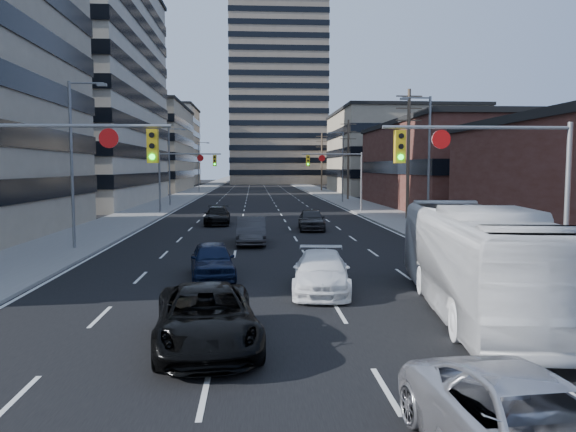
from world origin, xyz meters
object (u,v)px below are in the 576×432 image
(silver_suv, at_px, (532,432))
(transit_bus, at_px, (476,259))
(sedan_blue, at_px, (212,260))
(black_pickup, at_px, (206,317))
(white_van, at_px, (321,272))

(silver_suv, height_order, transit_bus, transit_bus)
(silver_suv, height_order, sedan_blue, sedan_blue)
(black_pickup, height_order, white_van, black_pickup)
(black_pickup, bearing_deg, sedan_blue, 86.59)
(black_pickup, relative_size, sedan_blue, 1.26)
(silver_suv, bearing_deg, white_van, 91.79)
(black_pickup, height_order, transit_bus, transit_bus)
(white_van, bearing_deg, sedan_blue, 151.92)
(white_van, distance_m, silver_suv, 12.43)
(silver_suv, xyz_separation_m, transit_bus, (2.89, 9.20, 0.93))
(black_pickup, distance_m, sedan_blue, 8.87)
(white_van, distance_m, transit_bus, 5.48)
(black_pickup, distance_m, transit_bus, 8.56)
(white_van, bearing_deg, silver_suv, -76.57)
(white_van, xyz_separation_m, sedan_blue, (-4.09, 2.82, 0.02))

